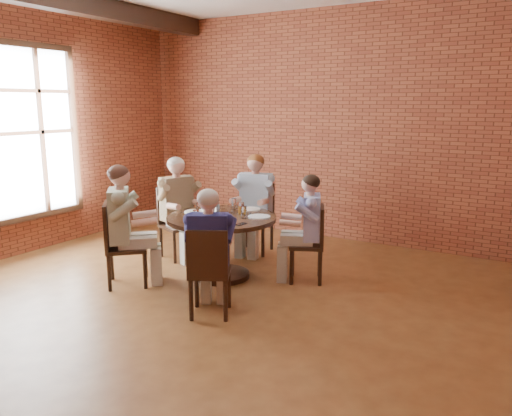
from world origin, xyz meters
The scene contains 26 objects.
floor centered at (0.00, 0.00, 0.00)m, with size 7.00×7.00×0.00m, color brown.
wall_back centered at (0.00, 3.50, 1.70)m, with size 7.00×7.00×0.00m, color brown.
window centered at (-3.18, 0.40, 1.65)m, with size 0.10×2.16×2.36m.
dining_table centered at (-0.33, 1.12, 0.53)m, with size 1.28×1.28×0.75m.
chair_a centered at (0.64, 1.56, 0.49)m, with size 0.51×0.51×0.89m.
diner_a centered at (0.57, 1.53, 0.62)m, with size 0.48×0.59×1.25m, color #4858BC, non-canonical shape.
chair_b centered at (-0.55, 2.30, 0.51)m, with size 0.51×0.51×0.95m.
diner_b centered at (-0.53, 2.21, 0.68)m, with size 0.54×0.67×1.36m, color #98ADC1, non-canonical shape.
chair_c centered at (-1.34, 1.52, 0.51)m, with size 0.56×0.56×0.94m.
diner_c centered at (-1.26, 1.49, 0.67)m, with size 0.54×0.66×1.35m, color brown, non-canonical shape.
chair_d centered at (-1.20, 0.32, 0.52)m, with size 0.63×0.63×0.96m.
diner_d centered at (-1.13, 0.39, 0.69)m, with size 0.55×0.68×1.37m, color tan, non-canonical shape.
chair_e centered at (0.21, 0.12, 0.49)m, with size 0.53×0.53×0.89m.
diner_e centered at (0.17, 0.19, 0.63)m, with size 0.48×0.59×1.25m, color #1B1B4C, non-canonical shape.
plate_a centered at (0.09, 1.28, 0.76)m, with size 0.26×0.26×0.01m, color white.
plate_b centered at (-0.22, 1.58, 0.76)m, with size 0.26×0.26×0.01m, color white.
plate_c centered at (-0.71, 1.12, 0.76)m, with size 0.26×0.26×0.01m, color white.
plate_d centered at (-0.16, 0.65, 0.76)m, with size 0.26×0.26×0.01m, color white.
glass_a centered at (-0.05, 1.16, 0.82)m, with size 0.07×0.07×0.14m, color white.
glass_b centered at (-0.20, 1.34, 0.82)m, with size 0.07×0.07×0.14m, color white.
glass_c centered at (-0.40, 1.50, 0.82)m, with size 0.07×0.07×0.14m, color white.
glass_d centered at (-0.51, 1.29, 0.82)m, with size 0.07×0.07×0.14m, color white.
glass_e centered at (-0.61, 1.06, 0.82)m, with size 0.07×0.07×0.14m, color white.
glass_f centered at (-0.39, 0.71, 0.82)m, with size 0.07×0.07×0.14m, color white.
glass_g centered at (-0.32, 0.95, 0.82)m, with size 0.07×0.07×0.14m, color white.
smartphone centered at (0.09, 0.89, 0.75)m, with size 0.07×0.14×0.01m, color black.
Camera 1 is at (2.91, -3.54, 2.04)m, focal length 35.00 mm.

